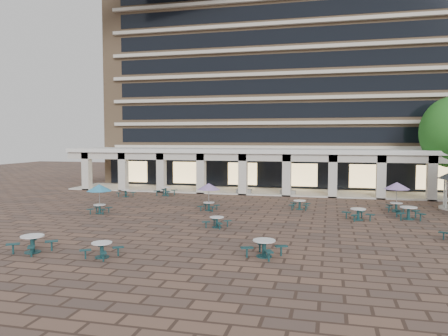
{
  "coord_description": "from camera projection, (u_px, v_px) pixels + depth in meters",
  "views": [
    {
      "loc": [
        6.12,
        -28.92,
        5.54
      ],
      "look_at": [
        -1.7,
        3.0,
        3.24
      ],
      "focal_mm": 35.0,
      "sensor_mm": 36.0,
      "label": 1
    }
  ],
  "objects": [
    {
      "name": "picnic_table_7",
      "position": [
        408.0,
        212.0,
        29.58
      ],
      "size": [
        1.99,
        1.99,
        0.85
      ],
      "rotation": [
        0.0,
        0.0,
        0.07
      ],
      "color": "#153B40",
      "rests_on": "ground"
    },
    {
      "name": "picnic_table_12",
      "position": [
        166.0,
        190.0,
        41.7
      ],
      "size": [
        2.07,
        2.07,
        0.83
      ],
      "rotation": [
        0.0,
        0.0,
        -0.17
      ],
      "color": "#153B40",
      "rests_on": "ground"
    },
    {
      "name": "picnic_table_0",
      "position": [
        32.0,
        242.0,
        21.02
      ],
      "size": [
        2.09,
        2.09,
        0.83
      ],
      "rotation": [
        0.0,
        0.0,
        -0.2
      ],
      "color": "#153B40",
      "rests_on": "ground"
    },
    {
      "name": "picnic_table_5",
      "position": [
        217.0,
        221.0,
        26.88
      ],
      "size": [
        1.73,
        1.73,
        0.66
      ],
      "rotation": [
        0.0,
        0.0,
        -0.28
      ],
      "color": "#153B40",
      "rests_on": "ground"
    },
    {
      "name": "ground",
      "position": [
        238.0,
        219.0,
        29.86
      ],
      "size": [
        120.0,
        120.0,
        0.0
      ],
      "primitive_type": "plane",
      "color": "brown",
      "rests_on": "ground"
    },
    {
      "name": "picnic_table_8",
      "position": [
        126.0,
        193.0,
        40.87
      ],
      "size": [
        1.7,
        1.7,
        0.65
      ],
      "rotation": [
        0.0,
        0.0,
        -0.28
      ],
      "color": "#153B40",
      "rests_on": "ground"
    },
    {
      "name": "picnic_table_1",
      "position": [
        102.0,
        248.0,
        20.15
      ],
      "size": [
        1.79,
        1.79,
        0.71
      ],
      "rotation": [
        0.0,
        0.0,
        -0.19
      ],
      "color": "#153B40",
      "rests_on": "ground"
    },
    {
      "name": "retail_arcade",
      "position": [
        268.0,
        163.0,
        43.99
      ],
      "size": [
        42.0,
        6.6,
        4.4
      ],
      "color": "white",
      "rests_on": "ground"
    },
    {
      "name": "picnic_table_10",
      "position": [
        358.0,
        213.0,
        29.31
      ],
      "size": [
        2.13,
        2.13,
        0.77
      ],
      "rotation": [
        0.0,
        0.0,
        0.43
      ],
      "color": "#153B40",
      "rests_on": "ground"
    },
    {
      "name": "picnic_table_2",
      "position": [
        264.0,
        247.0,
        20.26
      ],
      "size": [
        2.16,
        2.16,
        0.79
      ],
      "rotation": [
        0.0,
        0.0,
        -0.38
      ],
      "color": "#153B40",
      "rests_on": "ground"
    },
    {
      "name": "planter_left",
      "position": [
        244.0,
        189.0,
        42.83
      ],
      "size": [
        1.5,
        0.72,
        1.26
      ],
      "color": "gray",
      "rests_on": "ground"
    },
    {
      "name": "picnic_table_6",
      "position": [
        209.0,
        188.0,
        32.96
      ],
      "size": [
        1.8,
        1.8,
        2.07
      ],
      "rotation": [
        0.0,
        0.0,
        -0.09
      ],
      "color": "#153B40",
      "rests_on": "ground"
    },
    {
      "name": "picnic_table_13",
      "position": [
        300.0,
        204.0,
        33.64
      ],
      "size": [
        1.61,
        1.61,
        0.7
      ],
      "rotation": [
        0.0,
        0.0,
        -0.04
      ],
      "color": "#153B40",
      "rests_on": "ground"
    },
    {
      "name": "planter_right",
      "position": [
        288.0,
        191.0,
        41.82
      ],
      "size": [
        1.5,
        0.62,
        1.15
      ],
      "color": "gray",
      "rests_on": "ground"
    },
    {
      "name": "apartment_building",
      "position": [
        281.0,
        80.0,
        53.66
      ],
      "size": [
        40.0,
        15.5,
        25.2
      ],
      "color": "#977655",
      "rests_on": "ground"
    },
    {
      "name": "picnic_table_4",
      "position": [
        99.0,
        189.0,
        31.68
      ],
      "size": [
        1.85,
        1.85,
        2.14
      ],
      "rotation": [
        0.0,
        0.0,
        0.07
      ],
      "color": "#153B40",
      "rests_on": "ground"
    },
    {
      "name": "picnic_table_11",
      "position": [
        397.0,
        187.0,
        32.42
      ],
      "size": [
        1.91,
        1.91,
        2.21
      ],
      "rotation": [
        0.0,
        0.0,
        -0.16
      ],
      "color": "#153B40",
      "rests_on": "ground"
    }
  ]
}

